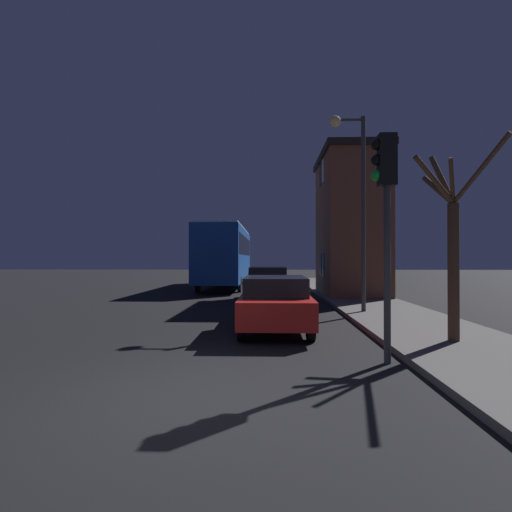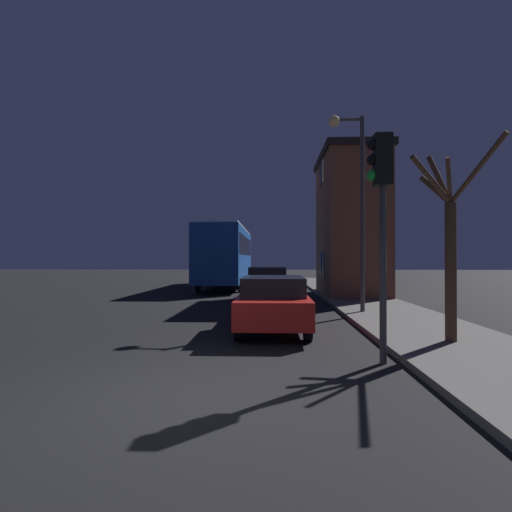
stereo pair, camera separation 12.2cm
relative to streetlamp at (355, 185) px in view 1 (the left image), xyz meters
The scene contains 8 objects.
ground_plane 9.69m from the streetlamp, 116.25° to the right, with size 120.00×120.00×0.00m, color black.
brick_building 6.75m from the streetlamp, 80.09° to the left, with size 2.95×5.58×6.78m.
streetlamp is the anchor object (origin of this frame).
traffic_light 6.12m from the streetlamp, 97.21° to the right, with size 0.43×0.24×3.99m.
bare_tree 5.16m from the streetlamp, 77.94° to the right, with size 1.49×1.99×3.93m.
bus 13.63m from the streetlamp, 114.11° to the left, with size 2.47×11.52×3.73m.
car_near_lane 5.18m from the streetlamp, 132.91° to the right, with size 1.70×4.08×1.37m.
car_mid_lane 6.13m from the streetlamp, 123.97° to the left, with size 1.73×4.23×1.46m.
Camera 1 is at (1.10, -5.09, 1.82)m, focal length 28.00 mm.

